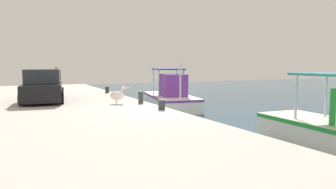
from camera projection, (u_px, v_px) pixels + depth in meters
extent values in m
cube|color=#BCB7AD|center=(37.00, 128.00, 10.39)|extent=(36.00, 10.00, 0.80)
cube|color=white|center=(170.00, 102.00, 18.10)|extent=(5.81, 3.21, 0.78)
cube|color=#723399|center=(170.00, 96.00, 18.07)|extent=(5.85, 3.26, 0.12)
cube|color=#723399|center=(173.00, 85.00, 17.34)|extent=(1.76, 1.58, 1.27)
cylinder|color=silver|center=(154.00, 82.00, 18.98)|extent=(0.08, 0.08, 1.50)
cylinder|color=silver|center=(177.00, 81.00, 19.37)|extent=(0.08, 0.08, 1.50)
cylinder|color=silver|center=(159.00, 83.00, 17.56)|extent=(0.08, 0.08, 1.50)
cylinder|color=silver|center=(184.00, 83.00, 17.94)|extent=(0.08, 0.08, 1.50)
cube|color=#1E4CB2|center=(168.00, 69.00, 18.39)|extent=(2.49, 2.00, 0.08)
cylinder|color=silver|center=(180.00, 81.00, 15.99)|extent=(0.10, 0.10, 1.91)
cylinder|color=silver|center=(296.00, 97.00, 9.57)|extent=(0.08, 0.08, 1.39)
cylinder|color=silver|center=(326.00, 96.00, 10.04)|extent=(0.08, 0.08, 1.39)
cube|color=teal|center=(333.00, 75.00, 9.05)|extent=(2.35, 1.53, 0.08)
cylinder|color=tan|center=(116.00, 101.00, 13.82)|extent=(0.04, 0.04, 0.22)
cylinder|color=tan|center=(116.00, 101.00, 13.93)|extent=(0.04, 0.04, 0.22)
ellipsoid|color=white|center=(117.00, 96.00, 13.86)|extent=(0.46, 0.70, 0.40)
ellipsoid|color=silver|center=(116.00, 95.00, 13.84)|extent=(0.49, 0.62, 0.28)
cylinder|color=white|center=(121.00, 91.00, 13.88)|extent=(0.13, 0.21, 0.27)
sphere|color=white|center=(123.00, 87.00, 13.88)|extent=(0.19, 0.19, 0.16)
cone|color=#F2B272|center=(128.00, 88.00, 13.93)|extent=(0.14, 0.31, 0.07)
cylinder|color=#3F3F42|center=(56.00, 88.00, 18.09)|extent=(0.16, 0.16, 0.86)
cylinder|color=#3F3F42|center=(58.00, 87.00, 18.28)|extent=(0.16, 0.16, 0.86)
cube|color=black|center=(57.00, 75.00, 18.11)|extent=(0.44, 0.45, 0.61)
cylinder|color=black|center=(54.00, 76.00, 17.89)|extent=(0.10, 0.10, 0.58)
cylinder|color=black|center=(60.00, 75.00, 18.34)|extent=(0.10, 0.10, 0.58)
sphere|color=tan|center=(57.00, 68.00, 18.07)|extent=(0.22, 0.22, 0.22)
cylinder|color=black|center=(21.00, 99.00, 13.19)|extent=(0.62, 0.25, 0.60)
cylinder|color=black|center=(62.00, 97.00, 13.74)|extent=(0.62, 0.25, 0.60)
cylinder|color=black|center=(27.00, 94.00, 15.58)|extent=(0.62, 0.25, 0.60)
cylinder|color=black|center=(62.00, 93.00, 16.13)|extent=(0.62, 0.25, 0.60)
cube|color=black|center=(43.00, 91.00, 14.64)|extent=(4.28, 2.19, 0.76)
cube|color=#262D38|center=(43.00, 76.00, 14.71)|extent=(2.38, 1.82, 0.68)
cylinder|color=#333338|center=(107.00, 90.00, 19.38)|extent=(0.25, 0.25, 0.40)
cylinder|color=#333338|center=(141.00, 97.00, 13.98)|extent=(0.24, 0.24, 0.55)
cylinder|color=#333338|center=(162.00, 105.00, 11.93)|extent=(0.28, 0.28, 0.40)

